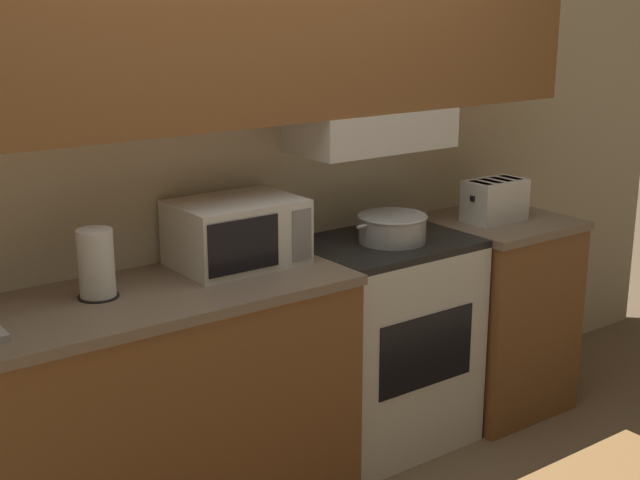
{
  "coord_description": "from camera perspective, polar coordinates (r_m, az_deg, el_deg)",
  "views": [
    {
      "loc": [
        -1.72,
        -2.93,
        1.88
      ],
      "look_at": [
        0.05,
        -0.54,
        1.05
      ],
      "focal_mm": 50.0,
      "sensor_mm": 36.0,
      "label": 1
    }
  ],
  "objects": [
    {
      "name": "lower_counter_main",
      "position": [
        3.19,
        -13.16,
        -11.48
      ],
      "size": [
        1.76,
        0.59,
        0.9
      ],
      "color": "brown",
      "rests_on": "ground_plane"
    },
    {
      "name": "wall_back",
      "position": [
        3.38,
        -5.32,
        8.53
      ],
      "size": [
        5.44,
        0.38,
        2.55
      ],
      "color": "beige",
      "rests_on": "ground_plane"
    },
    {
      "name": "paper_towel_roll",
      "position": [
        3.03,
        -14.13,
        -1.5
      ],
      "size": [
        0.14,
        0.14,
        0.23
      ],
      "color": "black",
      "rests_on": "lower_counter_main"
    },
    {
      "name": "toaster",
      "position": [
        4.01,
        11.13,
        2.52
      ],
      "size": [
        0.28,
        0.16,
        0.18
      ],
      "color": "white",
      "rests_on": "lower_counter_right_stub"
    },
    {
      "name": "lower_counter_right_stub",
      "position": [
        4.21,
        11.04,
        -4.57
      ],
      "size": [
        0.59,
        0.59,
        0.9
      ],
      "color": "brown",
      "rests_on": "ground_plane"
    },
    {
      "name": "ground_plane",
      "position": [
        3.88,
        -5.46,
        -13.47
      ],
      "size": [
        16.0,
        16.0,
        0.0
      ],
      "primitive_type": "plane",
      "color": "#7F664C"
    },
    {
      "name": "stove_range",
      "position": [
        3.8,
        4.07,
        -6.57
      ],
      "size": [
        0.7,
        0.53,
        0.9
      ],
      "color": "white",
      "rests_on": "ground_plane"
    },
    {
      "name": "cooking_pot",
      "position": [
        3.62,
        4.65,
        0.83
      ],
      "size": [
        0.36,
        0.29,
        0.11
      ],
      "color": "#B7BABF",
      "rests_on": "stove_range"
    },
    {
      "name": "microwave",
      "position": [
        3.31,
        -5.36,
        0.49
      ],
      "size": [
        0.46,
        0.34,
        0.24
      ],
      "color": "white",
      "rests_on": "lower_counter_main"
    }
  ]
}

